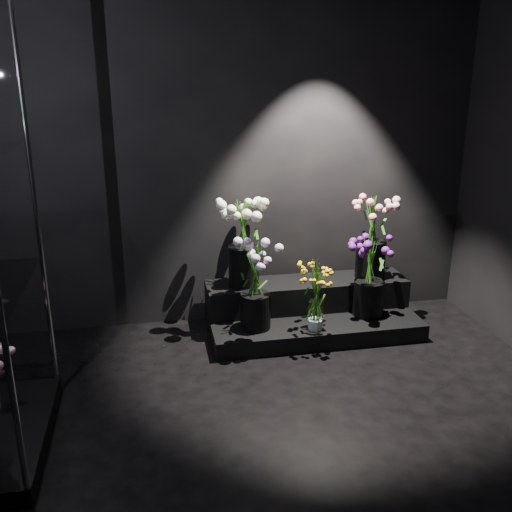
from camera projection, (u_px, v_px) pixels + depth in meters
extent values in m
plane|color=black|center=(293.00, 466.00, 3.07)|extent=(4.00, 4.00, 0.00)
plane|color=black|center=(233.00, 153.00, 4.50)|extent=(4.00, 0.00, 4.00)
cube|color=black|center=(312.00, 323.00, 4.63)|extent=(1.67, 0.74, 0.14)
cube|color=black|center=(307.00, 294.00, 4.74)|extent=(1.67, 0.37, 0.23)
cylinder|color=white|center=(316.00, 315.00, 4.33)|extent=(0.12, 0.12, 0.23)
cylinder|color=black|center=(256.00, 311.00, 4.35)|extent=(0.23, 0.23, 0.28)
cylinder|color=black|center=(368.00, 298.00, 4.57)|extent=(0.24, 0.24, 0.29)
cylinder|color=black|center=(244.00, 266.00, 4.56)|extent=(0.25, 0.25, 0.33)
cylinder|color=black|center=(370.00, 259.00, 4.74)|extent=(0.25, 0.25, 0.32)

